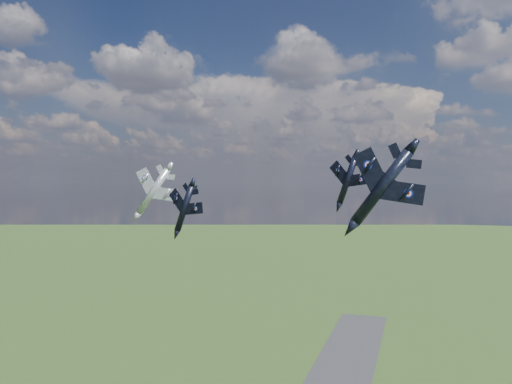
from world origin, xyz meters
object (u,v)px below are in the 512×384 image
(jet_right_navy, at_px, (382,187))
(jet_high_navy, at_px, (347,180))
(jet_lead_navy, at_px, (184,208))
(jet_left_silver, at_px, (153,191))

(jet_right_navy, distance_m, jet_high_navy, 35.95)
(jet_right_navy, height_order, jet_high_navy, jet_right_navy)
(jet_lead_navy, xyz_separation_m, jet_left_silver, (-8.85, 3.98, 3.07))
(jet_lead_navy, relative_size, jet_high_navy, 0.94)
(jet_lead_navy, bearing_deg, jet_high_navy, 40.83)
(jet_lead_navy, bearing_deg, jet_left_silver, 168.58)
(jet_lead_navy, height_order, jet_left_silver, jet_left_silver)
(jet_lead_navy, bearing_deg, jet_right_navy, -15.23)
(jet_right_navy, bearing_deg, jet_high_navy, 106.39)
(jet_high_navy, relative_size, jet_left_silver, 0.92)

